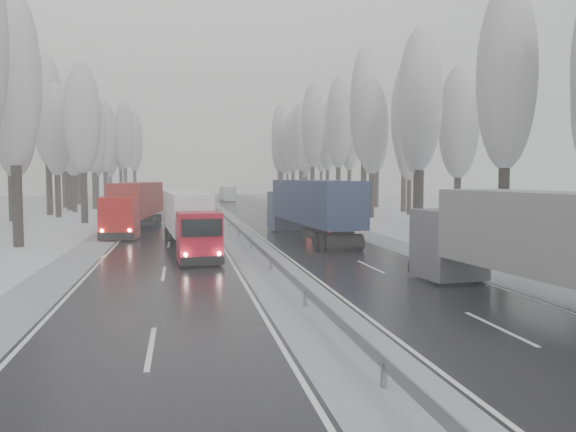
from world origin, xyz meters
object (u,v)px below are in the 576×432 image
object	(u,v)px
truck_grey_tarp	(562,244)
truck_blue_box	(309,205)
truck_red_red	(136,203)
truck_red_white	(187,216)
truck_cream_box	(295,201)
box_truck_distant	(228,194)

from	to	relation	value
truck_grey_tarp	truck_blue_box	world-z (taller)	truck_blue_box
truck_blue_box	truck_red_red	world-z (taller)	truck_blue_box
truck_blue_box	truck_red_red	xyz separation A→B (m)	(-13.15, 8.93, -0.16)
truck_blue_box	truck_red_white	distance (m)	9.75
truck_grey_tarp	truck_red_white	world-z (taller)	truck_grey_tarp
truck_red_white	truck_cream_box	bearing A→B (deg)	55.69
truck_blue_box	truck_red_red	bearing A→B (deg)	141.73
truck_grey_tarp	truck_red_white	size ratio (longest dim) A/B	1.14
truck_grey_tarp	box_truck_distant	bearing A→B (deg)	86.44
truck_blue_box	truck_cream_box	size ratio (longest dim) A/B	1.21
truck_red_red	truck_blue_box	bearing A→B (deg)	-28.57
truck_blue_box	box_truck_distant	size ratio (longest dim) A/B	2.33
truck_blue_box	truck_red_red	distance (m)	15.90
truck_grey_tarp	truck_red_red	size ratio (longest dim) A/B	1.01
truck_blue_box	truck_cream_box	xyz separation A→B (m)	(2.11, 15.77, -0.44)
truck_red_white	truck_blue_box	bearing A→B (deg)	18.15
truck_red_red	truck_red_white	bearing A→B (deg)	-66.18
truck_cream_box	truck_blue_box	bearing A→B (deg)	-101.60
truck_grey_tarp	truck_red_red	distance (m)	36.58
truck_grey_tarp	truck_cream_box	bearing A→B (deg)	85.53
truck_cream_box	truck_red_red	size ratio (longest dim) A/B	0.88
truck_red_red	box_truck_distant	bearing A→B (deg)	83.12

